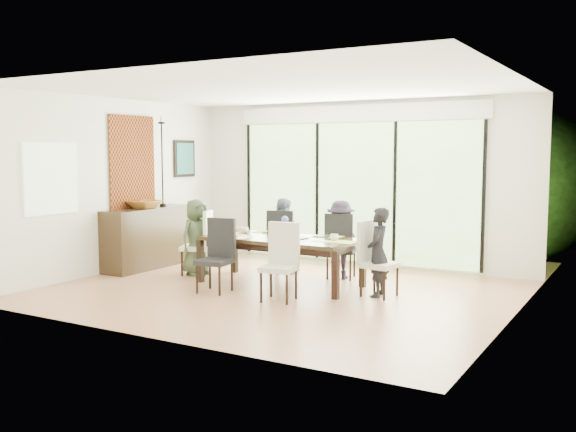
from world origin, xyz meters
The scene contains 62 objects.
floor centered at (0.00, 0.00, -0.01)m, with size 6.00×5.00×0.01m, color #92573A.
ceiling centered at (0.00, 0.00, 2.71)m, with size 6.00×5.00×0.01m, color white.
wall_back centered at (0.00, 2.51, 1.35)m, with size 6.00×0.02×2.70m, color silver.
wall_front centered at (0.00, -2.51, 1.35)m, with size 6.00×0.02×2.70m, color beige.
wall_left centered at (-3.01, 0.00, 1.35)m, with size 0.02×5.00×2.70m, color silver.
wall_right centered at (3.01, 0.00, 1.35)m, with size 0.02×5.00×2.70m, color beige.
glass_doors centered at (0.00, 2.47, 1.20)m, with size 4.20×0.02×2.30m, color #598C3F.
blinds_header centered at (0.00, 2.46, 2.50)m, with size 4.40×0.06×0.28m, color white.
mullion_a centered at (-2.10, 2.46, 1.20)m, with size 0.05×0.04×2.30m, color black.
mullion_b centered at (-0.70, 2.46, 1.20)m, with size 0.05×0.04×2.30m, color black.
mullion_c centered at (0.70, 2.46, 1.20)m, with size 0.05×0.04×2.30m, color black.
mullion_d centered at (2.10, 2.46, 1.20)m, with size 0.05×0.04×2.30m, color black.
side_window centered at (-2.97, -1.20, 1.50)m, with size 0.02×0.90×1.00m, color #8CAD7F.
deck centered at (0.00, 3.40, -0.05)m, with size 6.00×1.80×0.10m, color brown.
rail_top centered at (0.00, 4.20, 0.55)m, with size 6.00×0.08×0.06m, color brown.
foliage_left centered at (-1.80, 5.20, 1.44)m, with size 3.20×3.20×3.20m, color #14380F.
foliage_mid centered at (0.40, 5.80, 1.80)m, with size 4.00×4.00×4.00m, color #14380F.
foliage_right centered at (2.20, 5.00, 1.26)m, with size 2.80×2.80×2.80m, color #14380F.
foliage_far centered at (-0.60, 6.50, 1.62)m, with size 3.60×3.60×3.60m, color #14380F.
table_top centered at (-0.22, 0.41, 0.65)m, with size 2.16×0.99×0.05m, color black.
table_apron centered at (-0.22, 0.41, 0.57)m, with size 1.98×0.81×0.09m, color black.
table_leg_fl centered at (-1.30, -0.02, 0.31)m, with size 0.08×0.08×0.62m, color black.
table_leg_fr centered at (0.86, -0.02, 0.31)m, with size 0.08×0.08×0.62m, color black.
table_leg_bl centered at (-1.30, 0.84, 0.31)m, with size 0.08×0.08×0.62m, color black.
table_leg_br centered at (0.86, 0.84, 0.31)m, with size 0.08×0.08×0.62m, color black.
chair_left_end centered at (-1.72, 0.41, 0.49)m, with size 0.41×0.41×0.99m, color white, non-canonical shape.
chair_right_end centered at (1.28, 0.41, 0.49)m, with size 0.41×0.41×0.99m, color silver, non-canonical shape.
chair_far_left centered at (-0.67, 1.26, 0.49)m, with size 0.41×0.41×0.99m, color black, non-canonical shape.
chair_far_right centered at (0.33, 1.26, 0.49)m, with size 0.41×0.41×0.99m, color black, non-canonical shape.
chair_near_left centered at (-0.72, -0.46, 0.49)m, with size 0.41×0.41×0.99m, color black, non-canonical shape.
chair_near_right centered at (0.28, -0.46, 0.49)m, with size 0.41×0.41×0.99m, color beige, non-canonical shape.
person_left_end centered at (-1.70, 0.41, 0.58)m, with size 0.54×0.34×1.16m, color #3A4B32.
person_right_end centered at (1.26, 0.41, 0.58)m, with size 0.54×0.34×1.16m, color black.
person_far_left centered at (-0.67, 1.24, 0.58)m, with size 0.54×0.34×1.16m, color slate.
person_far_right centered at (0.33, 1.24, 0.58)m, with size 0.54×0.34×1.16m, color #241D2C.
placemat_left centered at (-1.17, 0.41, 0.68)m, with size 0.40×0.29×0.01m, color #A4C446.
placemat_right centered at (0.73, 0.41, 0.68)m, with size 0.40×0.29×0.01m, color #A4B741.
placemat_far_l centered at (-0.67, 0.81, 0.68)m, with size 0.40×0.29×0.01m, color #8FBE44.
placemat_far_r centered at (0.33, 0.81, 0.68)m, with size 0.40×0.29×0.01m, color #78A53A.
placemat_paper centered at (-0.77, 0.11, 0.68)m, with size 0.40×0.29×0.01m, color white.
tablet_far_l centered at (-0.57, 0.76, 0.68)m, with size 0.23×0.16×0.01m, color black.
tablet_far_r centered at (0.28, 0.76, 0.68)m, with size 0.22×0.15×0.01m, color black.
papers centered at (0.48, 0.36, 0.68)m, with size 0.27×0.20×0.00m, color white.
platter_base centered at (-0.77, 0.11, 0.69)m, with size 0.23×0.23×0.02m, color white.
platter_snacks centered at (-0.77, 0.11, 0.71)m, with size 0.18×0.18×0.01m, color orange.
vase centered at (-0.17, 0.46, 0.73)m, with size 0.07×0.07×0.11m, color silver.
hyacinth_stems centered at (-0.17, 0.46, 0.84)m, with size 0.04×0.04×0.14m, color #337226.
hyacinth_blooms centered at (-0.17, 0.46, 0.92)m, with size 0.10×0.10×0.10m, color #5165CB.
laptop centered at (-1.07, 0.31, 0.69)m, with size 0.30×0.19×0.02m, color silver.
cup_a centered at (-0.92, 0.56, 0.72)m, with size 0.11×0.11×0.09m, color white.
cup_b centered at (-0.07, 0.31, 0.71)m, with size 0.09×0.09×0.08m, color white.
cup_c centered at (0.58, 0.51, 0.72)m, with size 0.11×0.11×0.09m, color white.
book centered at (0.03, 0.46, 0.68)m, with size 0.15×0.20×0.02m, color white.
sideboard centered at (-2.76, 0.52, 0.49)m, with size 0.49×1.73×0.97m, color black.
bowl centered at (-2.76, 0.42, 1.03)m, with size 0.51×0.51×0.13m, color brown.
candlestick_base centered at (-2.76, 0.87, 0.99)m, with size 0.11×0.11×0.04m, color black.
candlestick_shaft centered at (-2.76, 0.87, 1.67)m, with size 0.03×0.03×1.35m, color black.
candlestick_pan centered at (-2.76, 0.87, 2.34)m, with size 0.11×0.11×0.03m, color black.
candle centered at (-2.76, 0.87, 2.41)m, with size 0.04×0.04×0.11m, color silver.
tapestry centered at (-2.97, 0.40, 1.70)m, with size 0.02×1.00×1.50m, color #903B15.
art_frame centered at (-2.97, 1.70, 1.75)m, with size 0.03×0.55×0.65m, color black.
art_canvas centered at (-2.95, 1.70, 1.75)m, with size 0.01×0.45×0.55m, color #1A5154.
Camera 1 is at (4.36, -7.27, 1.88)m, focal length 40.00 mm.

